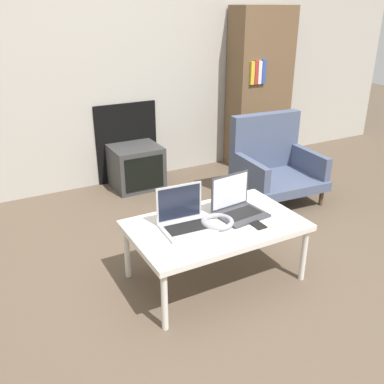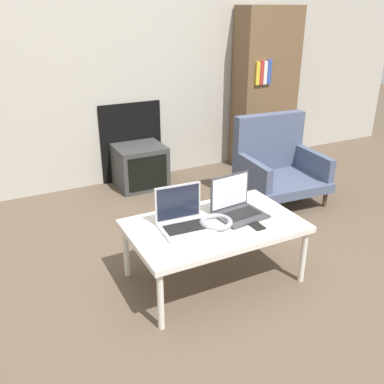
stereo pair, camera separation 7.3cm
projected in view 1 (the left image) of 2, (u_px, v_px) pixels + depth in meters
The scene contains 10 objects.
ground_plane at pixel (237, 300), 2.54m from camera, with size 14.00×14.00×0.00m, color brown.
wall_back at pixel (105, 44), 3.76m from camera, with size 7.00×0.08×2.60m.
table at pixel (216, 228), 2.60m from camera, with size 1.04×0.63×0.39m.
laptop_left at pixel (184, 219), 2.53m from camera, with size 0.30×0.26×0.24m.
laptop_right at pixel (237, 206), 2.69m from camera, with size 0.32×0.27×0.24m.
headphones at pixel (217, 222), 2.57m from camera, with size 0.20×0.20×0.03m.
phone at pixel (256, 224), 2.57m from camera, with size 0.07×0.14×0.01m.
tv at pixel (136, 167), 4.05m from camera, with size 0.45×0.41×0.40m.
armchair at pixel (273, 161), 3.78m from camera, with size 0.71×0.65×0.74m.
bookshelf at pixel (259, 88), 4.48m from camera, with size 0.65×0.32×1.61m.
Camera 1 is at (-1.22, -1.69, 1.61)m, focal length 40.00 mm.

